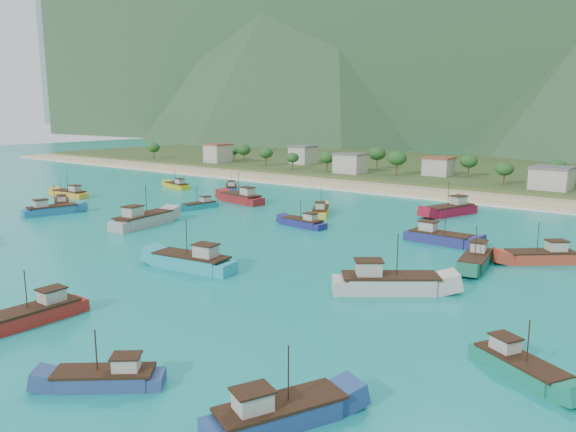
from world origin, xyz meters
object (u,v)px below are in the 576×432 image
Objects in this scene: boat_5 at (36,315)px; boat_9 at (143,221)px; boat_15 at (200,206)px; boat_21 at (107,380)px; boat_8 at (177,186)px; boat_11 at (439,238)px; boat_17 at (51,211)px; boat_30 at (193,263)px; boat_20 at (388,284)px; boat_4 at (241,199)px; boat_27 at (476,261)px; boat_0 at (231,188)px; boat_25 at (278,416)px; boat_12 at (321,212)px; boat_3 at (519,368)px; boat_6 at (62,204)px; boat_29 at (542,258)px; boat_2 at (451,210)px; boat_7 at (70,194)px; boat_16 at (304,223)px.

boat_9 is (-31.12, 37.70, 0.37)m from boat_5.
boat_21 is (55.14, -61.72, 0.02)m from boat_15.
boat_8 is 87.00m from boat_11.
boat_30 is at bearing 3.51° from boat_17.
boat_15 is at bearing -151.33° from boat_20.
boat_27 is (63.62, -20.50, -0.23)m from boat_4.
boat_4 is 1.60× the size of boat_21.
boat_15 is (14.06, -24.92, -0.11)m from boat_0.
boat_9 reaches higher than boat_27.
boat_25 is 48.74m from boat_27.
boat_11 is at bearing -62.53° from boat_0.
boat_9 is 1.41× the size of boat_12.
boat_11 is at bearing -120.63° from boat_3.
boat_21 is at bearing -134.29° from boat_4.
boat_8 is at bearing 42.12° from boat_30.
boat_8 is at bearing -49.04° from boat_5.
boat_6 is at bearing -72.96° from boat_3.
boat_0 is 16.40m from boat_8.
boat_3 is at bearing -106.36° from boat_8.
boat_29 is at bearing -44.43° from boat_12.
boat_27 is at bearing -94.74° from boat_8.
boat_2 is 92.57m from boat_7.
boat_16 is (-49.97, 37.43, 0.03)m from boat_3.
boat_0 reaches higher than boat_3.
boat_3 is at bearing -78.07° from boat_0.
boat_8 is at bearing 166.07° from boat_25.
boat_4 is (16.23, -13.49, 0.36)m from boat_0.
boat_20 reaches higher than boat_0.
boat_12 reaches higher than boat_8.
boat_2 is 1.28× the size of boat_5.
boat_3 is 45.12m from boat_30.
boat_27 is at bearing 128.50° from boat_20.
boat_29 reaches higher than boat_12.
boat_3 reaches higher than boat_15.
boat_5 is 66.92m from boat_29.
boat_12 is at bearing 3.62° from boat_30.
boat_12 is (-11.37, 68.25, -0.04)m from boat_5.
boat_4 reaches higher than boat_3.
boat_30 is (61.82, -16.65, 0.29)m from boat_6.
boat_3 is at bearing -104.54° from boat_30.
boat_9 is at bearing 133.62° from boat_16.
boat_29 is at bearing 110.55° from boat_25.
boat_2 reaches higher than boat_3.
boat_2 is 1.50× the size of boat_15.
boat_25 is at bearing 149.86° from boat_15.
boat_2 reaches higher than boat_29.
boat_12 reaches higher than boat_3.
boat_2 reaches higher than boat_16.
boat_20 reaches higher than boat_2.
boat_4 reaches higher than boat_16.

